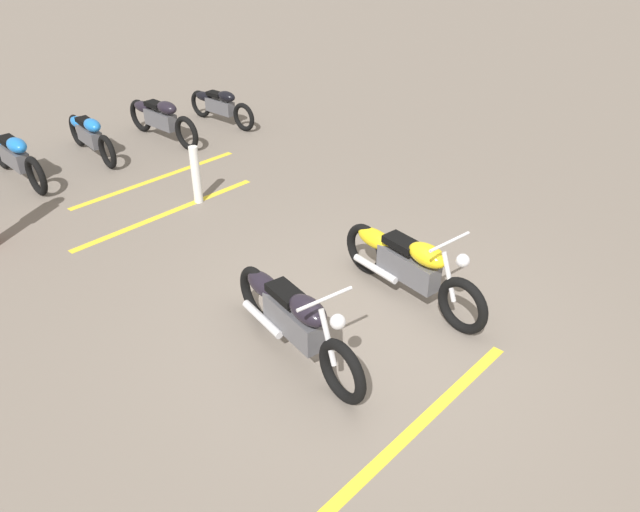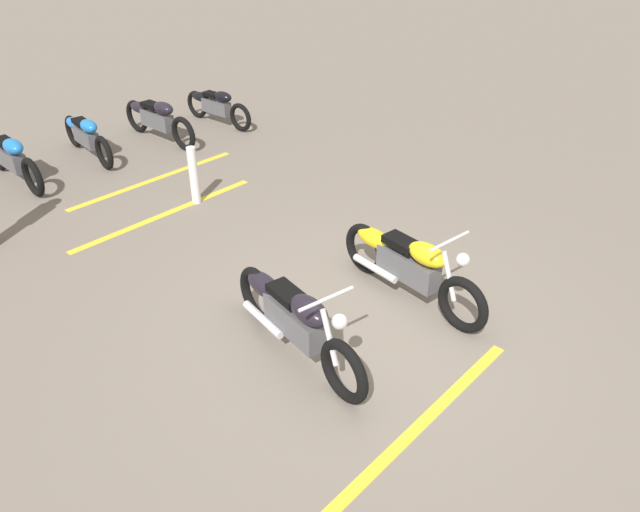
% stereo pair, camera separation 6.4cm
% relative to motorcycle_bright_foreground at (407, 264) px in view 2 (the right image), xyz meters
% --- Properties ---
extents(ground_plane, '(60.00, 60.00, 0.00)m').
position_rel_motorcycle_bright_foreground_xyz_m(ground_plane, '(-0.10, 0.83, -0.46)').
color(ground_plane, slate).
extents(motorcycle_bright_foreground, '(2.23, 0.62, 1.04)m').
position_rel_motorcycle_bright_foreground_xyz_m(motorcycle_bright_foreground, '(0.00, 0.00, 0.00)').
color(motorcycle_bright_foreground, black).
rests_on(motorcycle_bright_foreground, ground).
extents(motorcycle_dark_foreground, '(2.23, 0.62, 1.04)m').
position_rel_motorcycle_bright_foreground_xyz_m(motorcycle_dark_foreground, '(0.16, 1.66, 0.00)').
color(motorcycle_dark_foreground, black).
rests_on(motorcycle_dark_foreground, ground).
extents(motorcycle_row_far_left, '(1.90, 0.35, 0.72)m').
position_rel_motorcycle_bright_foreground_xyz_m(motorcycle_row_far_left, '(6.72, -2.04, -0.07)').
color(motorcycle_row_far_left, black).
rests_on(motorcycle_row_far_left, ground).
extents(motorcycle_row_left, '(2.15, 0.36, 0.81)m').
position_rel_motorcycle_bright_foreground_xyz_m(motorcycle_row_left, '(6.72, -0.65, -0.02)').
color(motorcycle_row_left, black).
rests_on(motorcycle_row_left, ground).
extents(motorcycle_row_center, '(2.01, 0.31, 0.76)m').
position_rel_motorcycle_bright_foreground_xyz_m(motorcycle_row_center, '(6.87, 0.72, -0.05)').
color(motorcycle_row_center, black).
rests_on(motorcycle_row_center, ground).
extents(motorcycle_row_right, '(2.14, 0.28, 0.81)m').
position_rel_motorcycle_bright_foreground_xyz_m(motorcycle_row_right, '(6.70, 2.11, -0.02)').
color(motorcycle_row_right, black).
rests_on(motorcycle_row_right, ground).
extents(bollard_post, '(0.14, 0.14, 0.92)m').
position_rel_motorcycle_bright_foreground_xyz_m(bollard_post, '(3.90, 0.38, -0.00)').
color(bollard_post, white).
rests_on(bollard_post, ground).
extents(parking_stripe_near, '(0.30, 3.20, 0.01)m').
position_rel_motorcycle_bright_foreground_xyz_m(parking_stripe_near, '(-1.43, 1.62, -0.46)').
color(parking_stripe_near, yellow).
rests_on(parking_stripe_near, ground).
extents(parking_stripe_mid, '(0.30, 3.20, 0.01)m').
position_rel_motorcycle_bright_foreground_xyz_m(parking_stripe_mid, '(3.90, 0.93, -0.46)').
color(parking_stripe_mid, yellow).
rests_on(parking_stripe_mid, ground).
extents(parking_stripe_far, '(0.30, 3.20, 0.01)m').
position_rel_motorcycle_bright_foreground_xyz_m(parking_stripe_far, '(5.13, 0.40, -0.46)').
color(parking_stripe_far, yellow).
rests_on(parking_stripe_far, ground).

